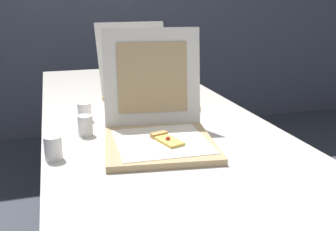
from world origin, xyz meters
name	(u,v)px	position (x,y,z in m)	size (l,w,h in m)	color
table	(151,127)	(0.00, 0.68, 0.71)	(0.88, 2.46, 0.76)	beige
pizza_box_front	(158,128)	(-0.05, 0.38, 0.81)	(0.42, 0.46, 0.38)	tan
pizza_box_middle	(145,92)	(0.03, 0.91, 0.81)	(0.40, 0.51, 0.37)	tan
cup_white_mid	(85,112)	(-0.27, 0.71, 0.79)	(0.05, 0.05, 0.07)	white
cup_white_near_center	(85,125)	(-0.28, 0.53, 0.79)	(0.05, 0.05, 0.07)	white
cup_white_near_left	(53,148)	(-0.40, 0.33, 0.79)	(0.05, 0.05, 0.07)	white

